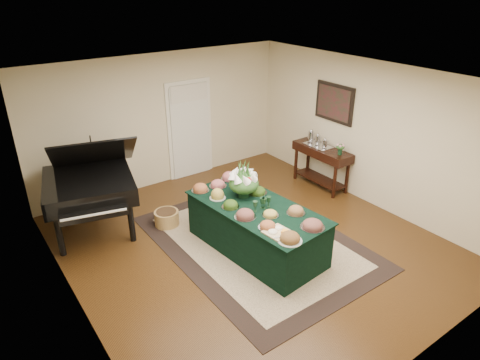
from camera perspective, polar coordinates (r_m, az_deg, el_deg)
ground at (r=7.18m, az=1.41°, el=-8.43°), size 6.00×6.00×0.00m
area_rug at (r=7.20m, az=2.10°, el=-8.22°), size 2.74×3.84×0.01m
kitchen_doorway at (r=9.27m, az=-6.68°, el=6.57°), size 1.05×0.07×2.10m
buffet_table at (r=6.82m, az=2.15°, el=-6.44°), size 1.31×2.40×0.79m
food_platters at (r=6.63m, az=1.51°, el=-3.03°), size 1.07×2.40×0.13m
cutting_board at (r=5.98m, az=4.95°, el=-6.71°), size 0.37×0.37×0.10m
green_goblets at (r=6.52m, az=3.02°, el=-3.15°), size 0.33×0.10×0.18m
floral_centerpiece at (r=6.78m, az=0.51°, el=-0.00°), size 0.50×0.50×0.50m
grand_piano at (r=7.54m, az=-19.43°, el=-0.61°), size 1.83×1.96×1.74m
wicker_basket at (r=7.71m, az=-9.74°, el=-5.05°), size 0.43×0.43×0.27m
mahogany_sideboard at (r=8.95m, az=10.84°, el=3.11°), size 0.45×1.32×0.86m
tea_service at (r=8.94m, az=10.25°, el=5.28°), size 0.34×0.58×0.30m
pink_bouquet at (r=8.54m, az=13.25°, el=4.28°), size 0.18×0.18×0.23m
wall_painting at (r=8.76m, az=12.45°, el=10.01°), size 0.05×0.95×0.75m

